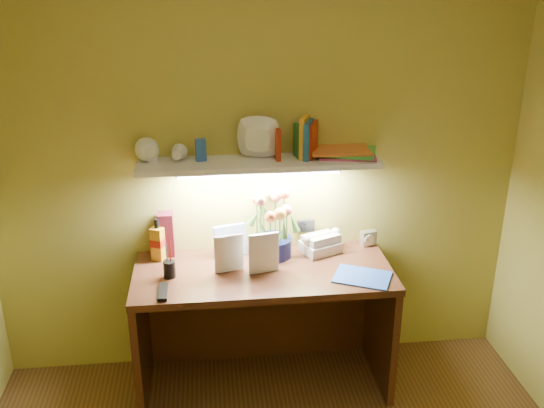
# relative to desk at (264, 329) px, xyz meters

# --- Properties ---
(desk) EXTENTS (1.40, 0.60, 0.75)m
(desk) POSITION_rel_desk_xyz_m (0.00, 0.00, 0.00)
(desk) COLOR #381F0F
(desk) RESTS_ON ground
(flower_bouquet) EXTENTS (0.28, 0.28, 0.38)m
(flower_bouquet) POSITION_rel_desk_xyz_m (0.07, 0.17, 0.56)
(flower_bouquet) COLOR #0A0F35
(flower_bouquet) RESTS_ON desk
(telephone) EXTENTS (0.26, 0.23, 0.13)m
(telephone) POSITION_rel_desk_xyz_m (0.35, 0.18, 0.44)
(telephone) COLOR beige
(telephone) RESTS_ON desk
(desk_clock) EXTENTS (0.10, 0.07, 0.09)m
(desk_clock) POSITION_rel_desk_xyz_m (0.64, 0.24, 0.42)
(desk_clock) COLOR silver
(desk_clock) RESTS_ON desk
(whisky_bottle) EXTENTS (0.09, 0.09, 0.24)m
(whisky_bottle) POSITION_rel_desk_xyz_m (-0.57, 0.19, 0.50)
(whisky_bottle) COLOR #C78816
(whisky_bottle) RESTS_ON desk
(whisky_box) EXTENTS (0.08, 0.08, 0.26)m
(whisky_box) POSITION_rel_desk_xyz_m (-0.52, 0.24, 0.50)
(whisky_box) COLOR #55131F
(whisky_box) RESTS_ON desk
(pen_cup) EXTENTS (0.08, 0.08, 0.16)m
(pen_cup) POSITION_rel_desk_xyz_m (-0.50, -0.02, 0.45)
(pen_cup) COLOR black
(pen_cup) RESTS_ON desk
(art_card) EXTENTS (0.18, 0.08, 0.18)m
(art_card) POSITION_rel_desk_xyz_m (-0.17, 0.20, 0.47)
(art_card) COLOR white
(art_card) RESTS_ON desk
(tv_remote) EXTENTS (0.05, 0.17, 0.02)m
(tv_remote) POSITION_rel_desk_xyz_m (-0.53, -0.19, 0.38)
(tv_remote) COLOR black
(tv_remote) RESTS_ON desk
(blue_folder) EXTENTS (0.35, 0.31, 0.01)m
(blue_folder) POSITION_rel_desk_xyz_m (0.51, -0.15, 0.38)
(blue_folder) COLOR blue
(blue_folder) RESTS_ON desk
(desk_book_a) EXTENTS (0.16, 0.04, 0.21)m
(desk_book_a) POSITION_rel_desk_xyz_m (-0.26, -0.01, 0.48)
(desk_book_a) COLOR beige
(desk_book_a) RESTS_ON desk
(desk_book_b) EXTENTS (0.17, 0.04, 0.23)m
(desk_book_b) POSITION_rel_desk_xyz_m (-0.08, -0.04, 0.49)
(desk_book_b) COLOR white
(desk_book_b) RESTS_ON desk
(wall_shelf) EXTENTS (1.32, 0.36, 0.26)m
(wall_shelf) POSITION_rel_desk_xyz_m (0.04, 0.19, 0.96)
(wall_shelf) COLOR white
(wall_shelf) RESTS_ON ground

